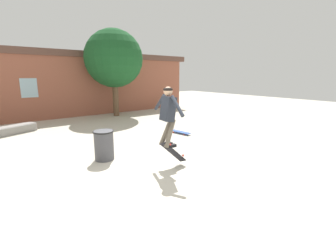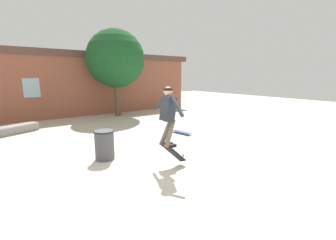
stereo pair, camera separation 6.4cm
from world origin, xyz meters
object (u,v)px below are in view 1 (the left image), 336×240
(tree_right, at_px, (114,59))
(skateboard_resting, at_px, (180,132))
(skateboard_flipping, at_px, (173,152))
(skater, at_px, (168,112))
(skate_ledge, at_px, (9,131))
(trash_bin, at_px, (104,144))

(tree_right, distance_m, skateboard_resting, 5.94)
(skateboard_flipping, relative_size, skateboard_resting, 0.71)
(skater, bearing_deg, skateboard_resting, 50.46)
(tree_right, height_order, skater, tree_right)
(skate_ledge, xyz_separation_m, trash_bin, (1.90, -4.63, 0.26))
(skate_ledge, height_order, trash_bin, trash_bin)
(trash_bin, xyz_separation_m, skateboard_resting, (3.33, 0.83, -0.34))
(skate_ledge, bearing_deg, skateboard_resting, -59.43)
(tree_right, bearing_deg, trash_bin, -116.96)
(skate_ledge, bearing_deg, skateboard_flipping, -86.83)
(skate_ledge, xyz_separation_m, skater, (2.96, -6.02, 1.21))
(skate_ledge, bearing_deg, skater, -87.30)
(skate_ledge, relative_size, skateboard_flipping, 3.09)
(trash_bin, bearing_deg, skateboard_resting, 14.02)
(tree_right, xyz_separation_m, trash_bin, (-3.03, -5.96, -2.64))
(skateboard_flipping, bearing_deg, skater, 155.69)
(skater, distance_m, skateboard_flipping, 1.00)
(trash_bin, height_order, skateboard_flipping, trash_bin)
(skate_ledge, relative_size, trash_bin, 2.44)
(skater, height_order, skateboard_flipping, skater)
(skate_ledge, relative_size, skater, 1.33)
(skate_ledge, distance_m, trash_bin, 5.01)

